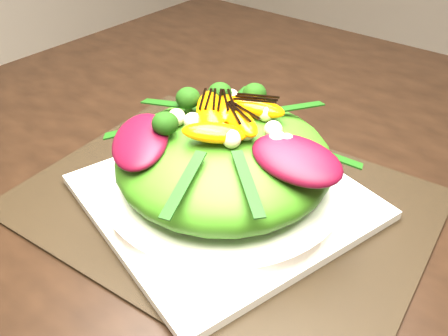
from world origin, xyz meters
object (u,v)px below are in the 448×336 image
Objects in this scene: plate_base at (224,196)px; salad_bowl at (224,186)px; lettuce_mound at (224,158)px; placemat at (224,201)px; orange_segment at (221,109)px.

salad_bowl is at bearing 0.00° from plate_base.
plate_base is at bearing 0.00° from lettuce_mound.
plate_base is at bearing 0.00° from placemat.
placemat is 6.90× the size of orange_segment.
plate_base is 0.10m from orange_segment.
plate_base is (0.00, 0.00, 0.01)m from placemat.
orange_segment reaches higher than salad_bowl.
salad_bowl is at bearing -44.08° from orange_segment.
orange_segment is (-0.02, 0.02, 0.10)m from plate_base.
orange_segment is (-0.02, 0.02, 0.08)m from salad_bowl.
plate_base reaches higher than placemat.
placemat is 0.02m from salad_bowl.
placemat is at bearing 0.00° from salad_bowl.
lettuce_mound reaches higher than placemat.
orange_segment is at bearing 135.92° from plate_base.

